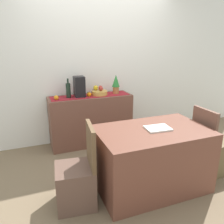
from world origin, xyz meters
TOP-DOWN VIEW (x-y plane):
  - ground_plane at (0.00, 0.00)m, footprint 6.40×6.40m
  - room_wall_rear at (0.00, 1.18)m, footprint 6.40×0.06m
  - sideboard_console at (-0.24, 0.92)m, footprint 1.35×0.42m
  - table_runner at (-0.24, 0.92)m, footprint 1.27×0.32m
  - fruit_bowl at (-0.09, 0.92)m, footprint 0.26×0.26m
  - apple_right at (-0.07, 0.91)m, footprint 0.07×0.07m
  - apple_front at (-0.13, 0.99)m, footprint 0.08×0.08m
  - apple_rear at (-0.04, 1.00)m, footprint 0.07×0.07m
  - wine_bottle at (-0.60, 0.92)m, footprint 0.07×0.07m
  - coffee_maker at (-0.42, 0.92)m, footprint 0.16×0.18m
  - potted_plant at (0.20, 0.92)m, footprint 0.12×0.12m
  - orange_loose_end at (-0.27, 0.88)m, footprint 0.07×0.07m
  - orange_loose_far at (-0.79, 0.85)m, footprint 0.07×0.07m
  - dining_table at (0.09, -0.50)m, footprint 1.27×0.80m
  - open_book at (0.15, -0.51)m, footprint 0.29×0.23m
  - chair_near_window at (-0.81, -0.50)m, footprint 0.44×0.44m
  - chair_by_corner at (0.99, -0.50)m, footprint 0.41×0.41m

SIDE VIEW (x-z plane):
  - ground_plane at x=0.00m, z-range -0.02..0.00m
  - chair_near_window at x=-0.81m, z-range -0.18..0.72m
  - chair_by_corner at x=0.99m, z-range -0.18..0.72m
  - dining_table at x=0.09m, z-range 0.00..0.74m
  - sideboard_console at x=-0.24m, z-range 0.00..0.84m
  - open_book at x=0.15m, z-range 0.74..0.76m
  - table_runner at x=-0.24m, z-range 0.84..0.84m
  - orange_loose_far at x=-0.79m, z-range 0.84..0.91m
  - orange_loose_end at x=-0.27m, z-range 0.84..0.91m
  - fruit_bowl at x=-0.09m, z-range 0.84..0.91m
  - apple_rear at x=-0.04m, z-range 0.91..0.98m
  - apple_right at x=-0.07m, z-range 0.91..0.98m
  - apple_front at x=-0.13m, z-range 0.91..0.99m
  - wine_bottle at x=-0.60m, z-range 0.80..1.11m
  - coffee_maker at x=-0.42m, z-range 0.84..1.16m
  - potted_plant at x=0.20m, z-range 0.85..1.17m
  - room_wall_rear at x=0.00m, z-range 0.00..2.70m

